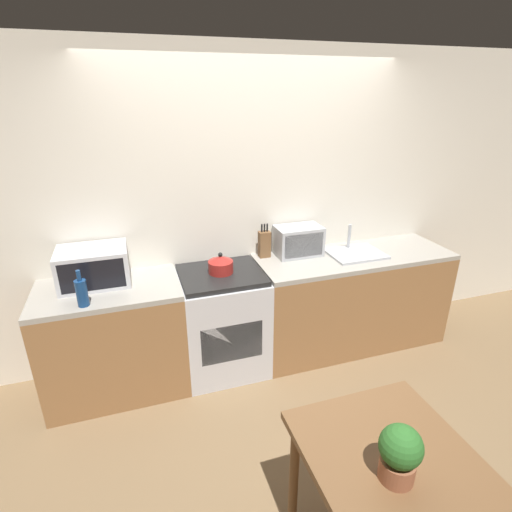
{
  "coord_description": "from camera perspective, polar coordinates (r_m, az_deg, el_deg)",
  "views": [
    {
      "loc": [
        -0.99,
        -2.16,
        2.24
      ],
      "look_at": [
        -0.09,
        0.58,
        1.05
      ],
      "focal_mm": 28.0,
      "sensor_mm": 36.0,
      "label": 1
    }
  ],
  "objects": [
    {
      "name": "ground_plane",
      "position": [
        3.26,
        5.09,
        -20.99
      ],
      "size": [
        16.0,
        16.0,
        0.0
      ],
      "primitive_type": "plane",
      "color": "brown"
    },
    {
      "name": "wall_back",
      "position": [
        3.46,
        -0.79,
        6.68
      ],
      "size": [
        10.0,
        0.06,
        2.6
      ],
      "color": "silver",
      "rests_on": "ground_plane"
    },
    {
      "name": "counter_left_run",
      "position": [
        3.36,
        -19.5,
        -11.19
      ],
      "size": [
        1.05,
        0.62,
        0.9
      ],
      "color": "olive",
      "rests_on": "ground_plane"
    },
    {
      "name": "counter_right_run",
      "position": [
        3.83,
        13.34,
        -6.04
      ],
      "size": [
        1.76,
        0.62,
        0.9
      ],
      "color": "olive",
      "rests_on": "ground_plane"
    },
    {
      "name": "stove_range",
      "position": [
        3.41,
        -4.75,
        -9.31
      ],
      "size": [
        0.68,
        0.62,
        0.9
      ],
      "color": "silver",
      "rests_on": "ground_plane"
    },
    {
      "name": "kettle",
      "position": [
        3.18,
        -5.07,
        -1.19
      ],
      "size": [
        0.2,
        0.2,
        0.17
      ],
      "color": "maroon",
      "rests_on": "stove_range"
    },
    {
      "name": "microwave",
      "position": [
        3.19,
        -22.19,
        -1.4
      ],
      "size": [
        0.5,
        0.36,
        0.28
      ],
      "color": "silver",
      "rests_on": "counter_left_run"
    },
    {
      "name": "bottle",
      "position": [
        2.92,
        -23.64,
        -4.76
      ],
      "size": [
        0.08,
        0.08,
        0.26
      ],
      "color": "navy",
      "rests_on": "counter_left_run"
    },
    {
      "name": "knife_block",
      "position": [
        3.45,
        1.2,
        1.74
      ],
      "size": [
        0.1,
        0.07,
        0.3
      ],
      "color": "brown",
      "rests_on": "counter_right_run"
    },
    {
      "name": "toaster_oven",
      "position": [
        3.51,
        6.07,
        2.16
      ],
      "size": [
        0.4,
        0.25,
        0.26
      ],
      "color": "#ADAFB5",
      "rests_on": "counter_right_run"
    },
    {
      "name": "sink_basin",
      "position": [
        3.65,
        13.99,
        0.46
      ],
      "size": [
        0.47,
        0.37,
        0.24
      ],
      "color": "#ADAFB5",
      "rests_on": "counter_right_run"
    },
    {
      "name": "dining_table",
      "position": [
        2.12,
        18.3,
        -27.38
      ],
      "size": [
        0.73,
        0.77,
        0.78
      ],
      "color": "brown",
      "rests_on": "ground_plane"
    },
    {
      "name": "potted_plant",
      "position": [
        1.86,
        19.85,
        -24.92
      ],
      "size": [
        0.17,
        0.17,
        0.26
      ],
      "color": "#9E5B3D",
      "rests_on": "dining_table"
    }
  ]
}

